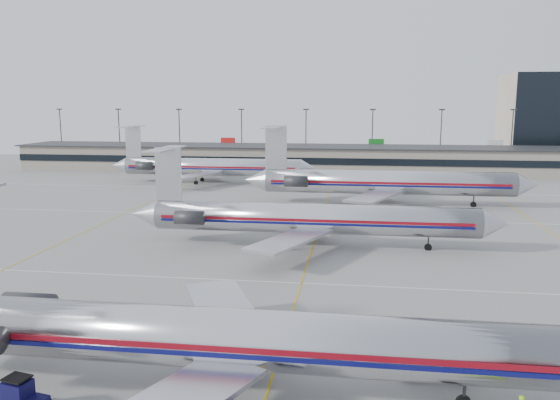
# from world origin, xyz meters

# --- Properties ---
(ground) EXTENTS (260.00, 260.00, 0.00)m
(ground) POSITION_xyz_m (0.00, 0.00, 0.00)
(ground) COLOR gray
(ground) RESTS_ON ground
(apron_markings) EXTENTS (160.00, 0.15, 0.02)m
(apron_markings) POSITION_xyz_m (0.00, 10.00, 0.01)
(apron_markings) COLOR silver
(apron_markings) RESTS_ON ground
(terminal) EXTENTS (162.00, 17.00, 6.25)m
(terminal) POSITION_xyz_m (0.00, 97.97, 3.16)
(terminal) COLOR gray
(terminal) RESTS_ON ground
(light_mast_row) EXTENTS (163.60, 0.40, 15.28)m
(light_mast_row) POSITION_xyz_m (0.00, 112.00, 8.58)
(light_mast_row) COLOR #38383D
(light_mast_row) RESTS_ON ground
(distant_building) EXTENTS (30.00, 20.00, 25.00)m
(distant_building) POSITION_xyz_m (62.00, 128.00, 12.50)
(distant_building) COLOR tan
(distant_building) RESTS_ON ground
(jet_foreground) EXTENTS (43.31, 25.50, 11.34)m
(jet_foreground) POSITION_xyz_m (-3.05, -9.83, 3.29)
(jet_foreground) COLOR silver
(jet_foreground) RESTS_ON ground
(jet_second_row) EXTENTS (43.74, 25.75, 11.45)m
(jet_second_row) POSITION_xyz_m (-0.91, 23.61, 3.32)
(jet_second_row) COLOR silver
(jet_second_row) RESTS_ON ground
(jet_third_row) EXTENTS (47.49, 29.21, 12.99)m
(jet_third_row) POSITION_xyz_m (8.98, 52.18, 3.77)
(jet_third_row) COLOR silver
(jet_third_row) RESTS_ON ground
(jet_back_row) EXTENTS (44.12, 27.14, 12.06)m
(jet_back_row) POSITION_xyz_m (-26.08, 72.90, 3.50)
(jet_back_row) COLOR silver
(jet_back_row) RESTS_ON ground
(tug_left) EXTENTS (2.64, 1.69, 1.99)m
(tug_left) POSITION_xyz_m (-12.72, -13.44, 0.91)
(tug_left) COLOR #0B0933
(tug_left) RESTS_ON ground
(belt_loader) EXTENTS (4.69, 1.79, 2.44)m
(belt_loader) POSITION_xyz_m (9.76, -6.50, 0.65)
(belt_loader) COLOR gray
(belt_loader) RESTS_ON ground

